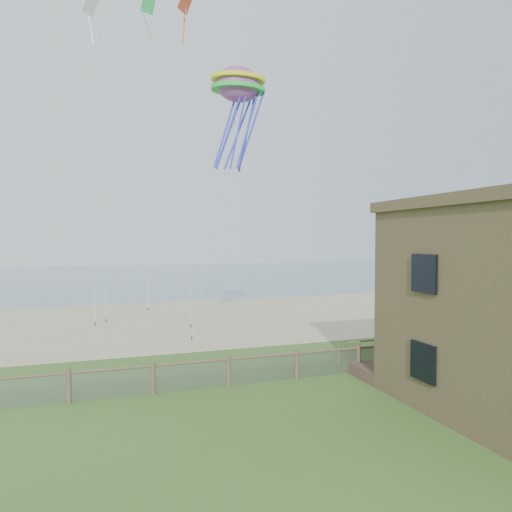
# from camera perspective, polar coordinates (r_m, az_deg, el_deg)

# --- Properties ---
(ground) EXTENTS (160.00, 160.00, 0.00)m
(ground) POSITION_cam_1_polar(r_m,az_deg,el_deg) (13.92, 3.62, -23.16)
(ground) COLOR #385B1F
(ground) RESTS_ON ground
(sand_beach) EXTENTS (72.00, 20.00, 0.02)m
(sand_beach) POSITION_cam_1_polar(r_m,az_deg,el_deg) (34.51, -10.48, -7.90)
(sand_beach) COLOR tan
(sand_beach) RESTS_ON ground
(ocean) EXTENTS (160.00, 68.00, 0.02)m
(ocean) POSITION_cam_1_polar(r_m,az_deg,el_deg) (78.03, -15.07, -2.42)
(ocean) COLOR slate
(ocean) RESTS_ON ground
(chainlink_fence) EXTENTS (36.20, 0.20, 1.25)m
(chainlink_fence) POSITION_cam_1_polar(r_m,az_deg,el_deg) (19.07, -3.44, -14.36)
(chainlink_fence) COLOR brown
(chainlink_fence) RESTS_ON ground
(motel_deck) EXTENTS (15.00, 2.00, 0.50)m
(motel_deck) POSITION_cam_1_polar(r_m,az_deg,el_deg) (25.02, 28.04, -11.33)
(motel_deck) COLOR brown
(motel_deck) RESTS_ON ground
(picnic_table) EXTENTS (2.07, 1.75, 0.76)m
(picnic_table) POSITION_cam_1_polar(r_m,az_deg,el_deg) (21.17, 16.59, -13.26)
(picnic_table) COLOR brown
(picnic_table) RESTS_ON ground
(octopus_kite) EXTENTS (3.27, 2.57, 6.07)m
(octopus_kite) POSITION_cam_1_polar(r_m,az_deg,el_deg) (25.40, -2.22, 17.30)
(octopus_kite) COLOR red
(kite_white) EXTENTS (2.11, 2.01, 2.66)m
(kite_white) POSITION_cam_1_polar(r_m,az_deg,el_deg) (32.10, -19.99, 26.36)
(kite_white) COLOR white
(kite_red) EXTENTS (2.14, 2.07, 2.67)m
(kite_red) POSITION_cam_1_polar(r_m,az_deg,el_deg) (29.89, -8.77, 27.83)
(kite_red) COLOR #E84729
(kite_green) EXTENTS (1.88, 2.24, 3.02)m
(kite_green) POSITION_cam_1_polar(r_m,az_deg,el_deg) (38.80, -13.32, 27.13)
(kite_green) COLOR green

